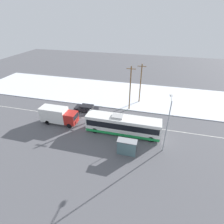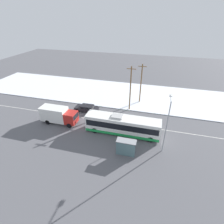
{
  "view_description": "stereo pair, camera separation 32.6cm",
  "coord_description": "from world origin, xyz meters",
  "px_view_note": "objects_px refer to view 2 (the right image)",
  "views": [
    {
      "loc": [
        5.4,
        -26.35,
        17.96
      ],
      "look_at": [
        -1.8,
        1.29,
        1.4
      ],
      "focal_mm": 28.0,
      "sensor_mm": 36.0,
      "label": 1
    },
    {
      "loc": [
        5.72,
        -26.27,
        17.96
      ],
      "look_at": [
        -1.8,
        1.29,
        1.4
      ],
      "focal_mm": 28.0,
      "sensor_mm": 36.0,
      "label": 2
    }
  ],
  "objects_px": {
    "city_bus": "(122,125)",
    "box_truck": "(58,115)",
    "utility_pole_snowlot": "(141,83)",
    "streetlamp": "(167,120)",
    "bus_shelter": "(126,146)",
    "sedan_car": "(87,108)",
    "pedestrian_at_stop": "(127,143)",
    "utility_pole_roadside": "(130,88)"
  },
  "relations": [
    {
      "from": "utility_pole_roadside",
      "to": "utility_pole_snowlot",
      "type": "bearing_deg",
      "value": 68.06
    },
    {
      "from": "utility_pole_snowlot",
      "to": "box_truck",
      "type": "bearing_deg",
      "value": -136.88
    },
    {
      "from": "sedan_car",
      "to": "utility_pole_roadside",
      "type": "height_order",
      "value": "utility_pole_roadside"
    },
    {
      "from": "box_truck",
      "to": "streetlamp",
      "type": "height_order",
      "value": "streetlamp"
    },
    {
      "from": "city_bus",
      "to": "pedestrian_at_stop",
      "type": "height_order",
      "value": "city_bus"
    },
    {
      "from": "pedestrian_at_stop",
      "to": "streetlamp",
      "type": "relative_size",
      "value": 0.21
    },
    {
      "from": "box_truck",
      "to": "utility_pole_roadside",
      "type": "relative_size",
      "value": 0.73
    },
    {
      "from": "pedestrian_at_stop",
      "to": "streetlamp",
      "type": "height_order",
      "value": "streetlamp"
    },
    {
      "from": "streetlamp",
      "to": "utility_pole_snowlot",
      "type": "distance_m",
      "value": 15.62
    },
    {
      "from": "city_bus",
      "to": "sedan_car",
      "type": "relative_size",
      "value": 2.57
    },
    {
      "from": "city_bus",
      "to": "sedan_car",
      "type": "bearing_deg",
      "value": 147.84
    },
    {
      "from": "streetlamp",
      "to": "utility_pole_snowlot",
      "type": "relative_size",
      "value": 0.95
    },
    {
      "from": "box_truck",
      "to": "city_bus",
      "type": "bearing_deg",
      "value": -0.4
    },
    {
      "from": "city_bus",
      "to": "utility_pole_snowlot",
      "type": "xyz_separation_m",
      "value": [
        1.27,
        12.45,
        2.91
      ]
    },
    {
      "from": "box_truck",
      "to": "pedestrian_at_stop",
      "type": "bearing_deg",
      "value": -15.32
    },
    {
      "from": "pedestrian_at_stop",
      "to": "bus_shelter",
      "type": "bearing_deg",
      "value": -85.68
    },
    {
      "from": "sedan_car",
      "to": "pedestrian_at_stop",
      "type": "height_order",
      "value": "pedestrian_at_stop"
    },
    {
      "from": "box_truck",
      "to": "utility_pole_snowlot",
      "type": "distance_m",
      "value": 18.31
    },
    {
      "from": "pedestrian_at_stop",
      "to": "utility_pole_roadside",
      "type": "bearing_deg",
      "value": 98.5
    },
    {
      "from": "city_bus",
      "to": "box_truck",
      "type": "distance_m",
      "value": 11.94
    },
    {
      "from": "sedan_car",
      "to": "bus_shelter",
      "type": "bearing_deg",
      "value": 134.37
    },
    {
      "from": "city_bus",
      "to": "pedestrian_at_stop",
      "type": "distance_m",
      "value": 3.92
    },
    {
      "from": "utility_pole_snowlot",
      "to": "sedan_car",
      "type": "bearing_deg",
      "value": -144.62
    },
    {
      "from": "city_bus",
      "to": "bus_shelter",
      "type": "distance_m",
      "value": 5.23
    },
    {
      "from": "box_truck",
      "to": "utility_pole_snowlot",
      "type": "height_order",
      "value": "utility_pole_snowlot"
    },
    {
      "from": "utility_pole_snowlot",
      "to": "streetlamp",
      "type": "bearing_deg",
      "value": -69.92
    },
    {
      "from": "city_bus",
      "to": "utility_pole_snowlot",
      "type": "height_order",
      "value": "utility_pole_snowlot"
    },
    {
      "from": "box_truck",
      "to": "streetlamp",
      "type": "relative_size",
      "value": 0.82
    },
    {
      "from": "box_truck",
      "to": "sedan_car",
      "type": "distance_m",
      "value": 6.36
    },
    {
      "from": "city_bus",
      "to": "bus_shelter",
      "type": "xyz_separation_m",
      "value": [
        1.56,
        -4.99,
        0.07
      ]
    },
    {
      "from": "box_truck",
      "to": "bus_shelter",
      "type": "bearing_deg",
      "value": -20.59
    },
    {
      "from": "pedestrian_at_stop",
      "to": "streetlamp",
      "type": "distance_m",
      "value": 6.73
    },
    {
      "from": "city_bus",
      "to": "pedestrian_at_stop",
      "type": "bearing_deg",
      "value": -67.89
    },
    {
      "from": "bus_shelter",
      "to": "streetlamp",
      "type": "bearing_deg",
      "value": 28.82
    },
    {
      "from": "city_bus",
      "to": "box_truck",
      "type": "bearing_deg",
      "value": 179.6
    },
    {
      "from": "pedestrian_at_stop",
      "to": "utility_pole_roadside",
      "type": "relative_size",
      "value": 0.18
    },
    {
      "from": "box_truck",
      "to": "utility_pole_roadside",
      "type": "xyz_separation_m",
      "value": [
        11.6,
        8.37,
        3.06
      ]
    },
    {
      "from": "city_bus",
      "to": "streetlamp",
      "type": "distance_m",
      "value": 7.81
    },
    {
      "from": "box_truck",
      "to": "bus_shelter",
      "type": "height_order",
      "value": "box_truck"
    },
    {
      "from": "city_bus",
      "to": "streetlamp",
      "type": "height_order",
      "value": "streetlamp"
    },
    {
      "from": "sedan_car",
      "to": "bus_shelter",
      "type": "distance_m",
      "value": 14.6
    },
    {
      "from": "city_bus",
      "to": "pedestrian_at_stop",
      "type": "relative_size",
      "value": 7.31
    }
  ]
}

